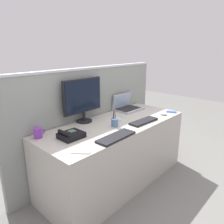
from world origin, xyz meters
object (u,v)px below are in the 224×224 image
Objects in this scene: desktop_monitor at (83,98)px; cell_phone_white_slab at (81,152)px; desk_phone at (71,135)px; keyboard_main at (144,121)px; computer_mouse_right_hand at (163,114)px; pen_cup at (115,122)px; laptop at (126,106)px; cell_phone_blue_case at (171,112)px; keyboard_spare at (116,137)px; coffee_mug at (38,133)px; cell_phone_silver_slab at (118,119)px.

cell_phone_white_slab is at bearing -131.91° from desktop_monitor.
keyboard_main is (0.83, -0.25, -0.02)m from desk_phone.
desk_phone is at bearing 177.26° from computer_mouse_right_hand.
desk_phone reaches higher than keyboard_main.
pen_cup is (-0.33, 0.15, 0.04)m from keyboard_main.
desktop_monitor is at bearing 176.93° from laptop.
cell_phone_blue_case is at bearing -1.16° from keyboard_main.
pen_cup is (-0.60, -0.33, -0.00)m from laptop.
pen_cup is at bearing -22.53° from cell_phone_white_slab.
keyboard_spare is at bearing -167.65° from computer_mouse_right_hand.
laptop is at bearing 62.96° from keyboard_main.
pen_cup is at bearing 145.38° from cell_phone_blue_case.
keyboard_spare is (-0.82, -0.55, -0.04)m from laptop.
coffee_mug is (-1.61, 0.51, 0.05)m from cell_phone_blue_case.
cell_phone_white_slab is 0.90m from cell_phone_silver_slab.
laptop reaches higher than desk_phone.
cell_phone_silver_slab is at bearing -18.33° from cell_phone_white_slab.
desk_phone is 1.17× the size of pen_cup.
cell_phone_silver_slab is (0.42, 0.35, -0.01)m from keyboard_spare.
desk_phone is (-0.39, -0.27, -0.25)m from desktop_monitor.
keyboard_spare is 3.76× the size of coffee_mug.
desktop_monitor is 1.21× the size of keyboard_spare.
pen_cup is 1.48× the size of cell_phone_blue_case.
coffee_mug is (-0.91, 0.19, 0.05)m from cell_phone_silver_slab.
keyboard_spare is at bearing -170.05° from keyboard_main.
keyboard_main is at bearing -173.52° from computer_mouse_right_hand.
cell_phone_blue_case is at bearing -60.31° from laptop.
cell_phone_white_slab is 1.15× the size of cell_phone_silver_slab.
coffee_mug is (-1.31, -0.01, 0.00)m from laptop.
desk_phone is at bearing -138.68° from cell_phone_silver_slab.
cell_phone_silver_slab is at bearing 38.23° from keyboard_spare.
cell_phone_white_slab is (-0.41, 0.02, -0.01)m from keyboard_spare.
desktop_monitor is 0.64m from coffee_mug.
pen_cup is 0.92m from cell_phone_blue_case.
computer_mouse_right_hand is 0.80× the size of cell_phone_blue_case.
keyboard_main is 1.14m from coffee_mug.
cell_phone_silver_slab is at bearing -36.45° from desktop_monitor.
laptop is at bearing 11.96° from desk_phone.
keyboard_main is 3.06× the size of cell_phone_blue_case.
keyboard_main is (0.44, -0.52, -0.27)m from desktop_monitor.
laptop is at bearing 113.24° from computer_mouse_right_hand.
coffee_mug reaches higher than computer_mouse_right_hand.
cell_phone_white_slab is (-1.35, -0.03, -0.01)m from computer_mouse_right_hand.
desk_phone is 0.87m from keyboard_main.
computer_mouse_right_hand is (0.12, -0.50, -0.03)m from laptop.
laptop is 1.97× the size of pen_cup.
keyboard_spare is 0.73m from coffee_mug.
desktop_monitor is 1.04m from computer_mouse_right_hand.
cell_phone_white_slab is at bearing -81.04° from coffee_mug.
cell_phone_blue_case is at bearing -28.79° from desktop_monitor.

